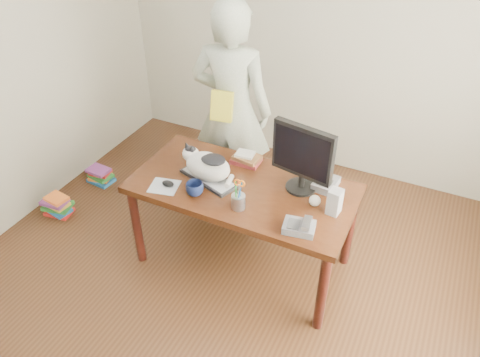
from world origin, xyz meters
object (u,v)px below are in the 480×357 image
monitor (303,156)px  book_pile_b (100,175)px  cat (206,165)px  book_pile_a (57,206)px  keyboard (209,178)px  coffee_mug (195,189)px  person (232,111)px  book_stack (246,159)px  mouse (168,183)px  desk (248,196)px  pen_cup (238,200)px  phone (300,227)px  speaker (335,202)px  baseball (315,201)px  calculator (326,184)px

monitor → book_pile_b: 2.32m
cat → book_pile_a: bearing=-155.4°
keyboard → coffee_mug: coffee_mug is taller
keyboard → person: size_ratio=0.26×
keyboard → coffee_mug: size_ratio=3.87×
monitor → book_stack: 0.56m
mouse → book_stack: (0.38, 0.51, 0.01)m
desk → pen_cup: pen_cup is taller
phone → person: 1.35m
cat → book_pile_b: (-1.45, 0.39, -0.81)m
desk → cat: bearing=-156.7°
keyboard → book_stack: book_stack is taller
coffee_mug → person: person is taller
desk → speaker: size_ratio=8.78×
coffee_mug → book_stack: 0.54m
cat → monitor: size_ratio=0.86×
speaker → book_pile_a: 2.54m
keyboard → book_pile_b: (-1.46, 0.39, -0.69)m
pen_cup → coffee_mug: (-0.34, -0.00, -0.02)m
speaker → book_stack: speaker is taller
pen_cup → coffee_mug: size_ratio=1.93×
pen_cup → speaker: 0.63m
cat → mouse: bearing=-119.3°
coffee_mug → phone: (0.78, -0.03, -0.02)m
speaker → person: (-1.09, 0.68, 0.09)m
keyboard → baseball: bearing=22.6°
coffee_mug → baseball: size_ratio=1.59×
book_pile_a → book_pile_b: 0.55m
book_stack → book_pile_a: 1.85m
keyboard → pen_cup: (0.33, -0.19, 0.05)m
person → baseball: bearing=136.8°
monitor → cat: bearing=-153.8°
cat → book_pile_b: size_ratio=1.70×
coffee_mug → person: 0.94m
phone → calculator: 0.51m
book_pile_b → book_pile_a: bearing=-93.1°
keyboard → cat: bearing=-171.6°
pen_cup → calculator: (0.46, 0.48, -0.04)m
speaker → phone: bearing=-111.5°
phone → person: (-0.95, 0.94, 0.15)m
monitor → pen_cup: size_ratio=2.12×
calculator → book_pile_b: calculator is taller
keyboard → mouse: (-0.23, -0.19, 0.01)m
pen_cup → person: 1.05m
cat → coffee_mug: bearing=-68.3°
pen_cup → calculator: bearing=46.3°
phone → calculator: size_ratio=1.04×
monitor → baseball: bearing=-28.4°
cat → coffee_mug: (0.01, -0.19, -0.08)m
mouse → person: size_ratio=0.05×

